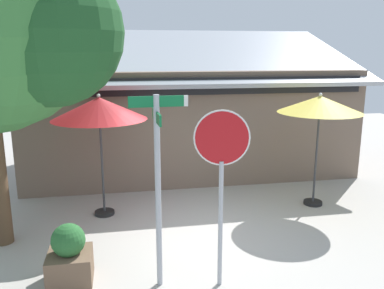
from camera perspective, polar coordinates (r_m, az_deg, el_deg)
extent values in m
cube|color=#ADA8A0|center=(8.26, -0.05, -13.18)|extent=(28.00, 28.00, 0.10)
cube|color=#705B4C|center=(12.58, -0.70, 3.68)|extent=(9.34, 4.23, 3.10)
cube|color=#999EA8|center=(12.26, -0.61, 12.65)|extent=(9.84, 4.73, 1.61)
cube|color=black|center=(10.32, 1.35, 8.31)|extent=(8.74, 0.16, 0.44)
cylinder|color=#A8AAB2|center=(6.12, -4.83, -7.07)|extent=(0.09, 0.09, 3.01)
cube|color=#116B38|center=(5.79, -5.09, 6.09)|extent=(0.80, 0.06, 0.16)
cube|color=#116B38|center=(5.82, -5.05, 3.94)|extent=(0.06, 0.80, 0.16)
cube|color=white|center=(5.86, -0.89, 6.23)|extent=(0.06, 0.04, 0.16)
cylinder|color=#A8AAB2|center=(6.29, 4.05, -11.30)|extent=(0.07, 0.07, 2.03)
cylinder|color=white|center=(5.86, 4.27, 0.94)|extent=(0.82, 0.18, 0.84)
cylinder|color=red|center=(5.86, 4.27, 0.94)|extent=(0.77, 0.18, 0.79)
cylinder|color=black|center=(9.44, -12.29, -9.42)|extent=(0.44, 0.44, 0.08)
cylinder|color=#333335|center=(9.09, -12.62, -3.14)|extent=(0.05, 0.05, 2.23)
cone|color=#B21E23|center=(8.82, -13.04, 5.03)|extent=(2.04, 2.04, 0.48)
sphere|color=silver|center=(8.79, -13.13, 6.76)|extent=(0.08, 0.08, 0.08)
cylinder|color=black|center=(10.23, 16.76, -7.89)|extent=(0.44, 0.44, 0.08)
cylinder|color=#333335|center=(9.90, 17.18, -1.91)|extent=(0.05, 0.05, 2.29)
cone|color=#EAD14C|center=(9.66, 17.70, 5.47)|extent=(1.92, 1.92, 0.38)
sphere|color=silver|center=(9.64, 17.79, 6.77)|extent=(0.08, 0.08, 0.08)
sphere|color=#1E4C23|center=(7.24, -19.75, 14.81)|extent=(2.49, 2.49, 2.49)
cube|color=brown|center=(6.95, -16.88, -16.37)|extent=(0.69, 0.69, 0.51)
sphere|color=#28602D|center=(6.74, -17.15, -12.85)|extent=(0.53, 0.53, 0.53)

